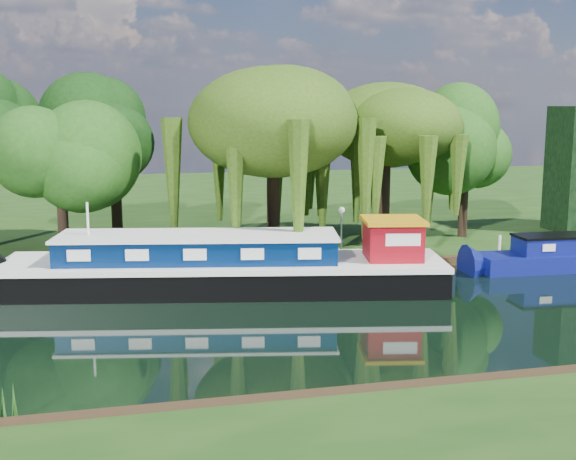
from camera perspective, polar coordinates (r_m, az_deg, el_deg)
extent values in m
plane|color=black|center=(30.45, 9.25, -6.54)|extent=(120.00, 120.00, 0.00)
cube|color=#14330E|center=(62.54, -2.69, 2.22)|extent=(120.00, 52.00, 0.45)
cube|color=black|center=(33.86, -5.15, -3.88)|extent=(20.90, 8.32, 1.36)
cube|color=silver|center=(33.68, -5.17, -2.57)|extent=(21.03, 8.43, 0.25)
cube|color=#03173F|center=(33.62, -7.12, -1.45)|extent=(13.05, 5.60, 1.08)
cube|color=silver|center=(33.51, -7.15, -0.43)|extent=(13.31, 5.87, 0.14)
cube|color=maroon|center=(34.02, 8.28, -0.81)|extent=(2.92, 2.92, 1.70)
cube|color=#C3860D|center=(33.86, 8.32, 0.76)|extent=(3.25, 3.25, 0.18)
cylinder|color=silver|center=(34.25, -15.50, -0.13)|extent=(0.11, 0.11, 2.72)
cube|color=silver|center=(38.95, 19.93, -1.33)|extent=(0.69, 0.09, 0.37)
imported|color=maroon|center=(34.71, -11.00, -4.55)|extent=(3.21, 2.31, 0.66)
cylinder|color=black|center=(39.52, -1.18, 2.33)|extent=(0.75, 0.75, 5.81)
ellipsoid|color=#24410E|center=(39.19, -1.20, 8.42)|extent=(8.11, 8.11, 5.24)
cylinder|color=black|center=(42.98, 7.58, 2.40)|extent=(0.72, 0.72, 5.12)
ellipsoid|color=#24410E|center=(42.66, 7.70, 7.33)|extent=(7.00, 7.00, 4.52)
cylinder|color=black|center=(39.04, -17.42, 1.99)|extent=(0.56, 0.56, 6.08)
ellipsoid|color=#1A4110|center=(38.79, -17.61, 5.63)|extent=(4.97, 4.97, 4.97)
cylinder|color=black|center=(43.39, -13.46, 3.46)|extent=(0.65, 0.65, 6.89)
ellipsoid|color=black|center=(43.18, -13.61, 7.18)|extent=(5.51, 5.51, 5.51)
cylinder|color=black|center=(45.82, 13.74, 3.31)|extent=(0.63, 0.63, 6.15)
ellipsoid|color=#1A4110|center=(45.61, 13.87, 6.45)|extent=(4.92, 4.92, 4.92)
cylinder|color=silver|center=(39.88, 4.23, -0.24)|extent=(0.10, 0.10, 2.20)
sphere|color=white|center=(39.68, 4.25, 1.58)|extent=(0.36, 0.36, 0.36)
cylinder|color=silver|center=(36.16, -10.85, -2.42)|extent=(0.16, 0.16, 1.00)
cylinder|color=silver|center=(36.88, -1.49, -2.00)|extent=(0.16, 0.16, 1.00)
cylinder|color=silver|center=(38.88, 8.66, -1.49)|extent=(0.16, 0.16, 1.00)
cylinder|color=silver|center=(41.47, 16.38, -1.07)|extent=(0.16, 0.16, 1.00)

